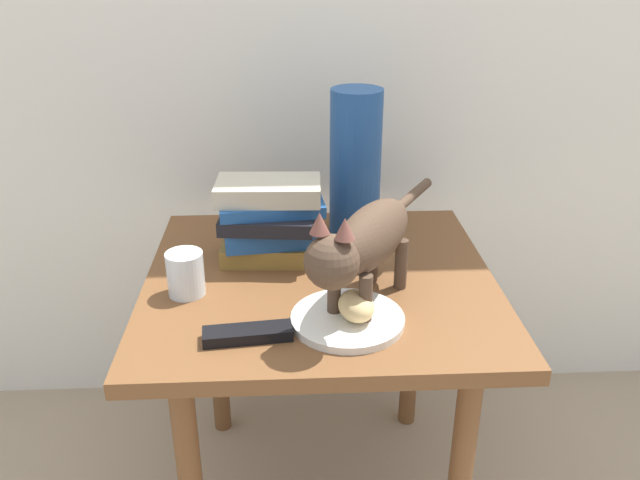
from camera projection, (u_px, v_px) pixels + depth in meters
side_table at (320, 313)px, 1.34m from camera, size 0.69×0.66×0.58m
plate at (348, 319)px, 1.14m from camera, size 0.20×0.20×0.01m
bread_roll at (356, 306)px, 1.12m from camera, size 0.07×0.09×0.05m
cat at (364, 242)px, 1.13m from camera, size 0.28×0.42×0.23m
book_stack at (270, 220)px, 1.34m from camera, size 0.22×0.16×0.17m
green_vase at (355, 163)px, 1.44m from camera, size 0.11×0.11×0.32m
candle_jar at (186, 276)px, 1.22m from camera, size 0.07×0.07×0.08m
tv_remote at (248, 334)px, 1.09m from camera, size 0.15×0.06×0.02m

